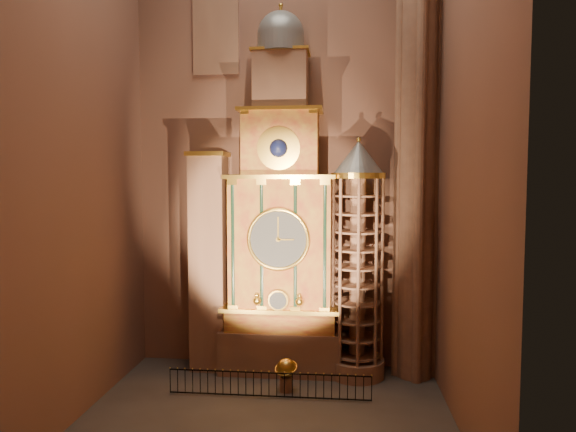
# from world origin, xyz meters

# --- Properties ---
(floor) EXTENTS (14.00, 14.00, 0.00)m
(floor) POSITION_xyz_m (0.00, 0.00, 0.00)
(floor) COLOR #383330
(floor) RESTS_ON ground
(wall_back) EXTENTS (22.00, 0.00, 22.00)m
(wall_back) POSITION_xyz_m (0.00, 6.00, 11.00)
(wall_back) COLOR #865848
(wall_back) RESTS_ON floor
(wall_left) EXTENTS (0.00, 22.00, 22.00)m
(wall_left) POSITION_xyz_m (-7.00, 0.00, 11.00)
(wall_left) COLOR #865848
(wall_left) RESTS_ON floor
(wall_right) EXTENTS (0.00, 22.00, 22.00)m
(wall_right) POSITION_xyz_m (7.00, 0.00, 11.00)
(wall_right) COLOR #865848
(wall_right) RESTS_ON floor
(astronomical_clock) EXTENTS (5.60, 2.41, 16.70)m
(astronomical_clock) POSITION_xyz_m (0.00, 4.96, 6.68)
(astronomical_clock) COLOR #8C634C
(astronomical_clock) RESTS_ON floor
(portrait_tower) EXTENTS (1.80, 1.60, 10.20)m
(portrait_tower) POSITION_xyz_m (-3.40, 4.98, 5.15)
(portrait_tower) COLOR #8C634C
(portrait_tower) RESTS_ON floor
(stair_turret) EXTENTS (2.50, 2.50, 10.80)m
(stair_turret) POSITION_xyz_m (3.50, 4.70, 5.27)
(stair_turret) COLOR #8C634C
(stair_turret) RESTS_ON floor
(gothic_pier) EXTENTS (2.04, 2.04, 22.00)m
(gothic_pier) POSITION_xyz_m (6.10, 5.00, 11.00)
(gothic_pier) COLOR #8C634C
(gothic_pier) RESTS_ON floor
(stained_glass_window) EXTENTS (2.20, 0.14, 5.20)m
(stained_glass_window) POSITION_xyz_m (-3.20, 5.92, 16.50)
(stained_glass_window) COLOR navy
(stained_glass_window) RESTS_ON wall_back
(celestial_globe) EXTENTS (1.25, 1.22, 1.41)m
(celestial_globe) POSITION_xyz_m (0.49, 2.63, 0.85)
(celestial_globe) COLOR #8C634C
(celestial_globe) RESTS_ON floor
(iron_railing) EXTENTS (8.30, 0.08, 1.03)m
(iron_railing) POSITION_xyz_m (-0.13, 1.87, 0.56)
(iron_railing) COLOR black
(iron_railing) RESTS_ON floor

